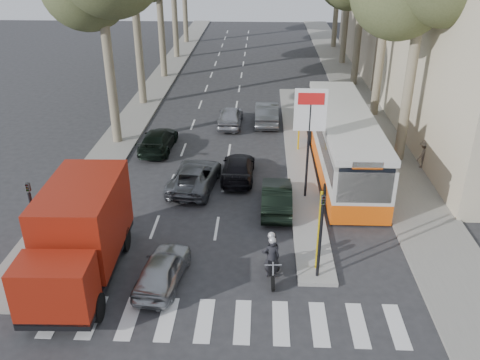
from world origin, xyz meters
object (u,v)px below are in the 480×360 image
object	(u,v)px
red_truck	(80,234)
silver_hatchback	(162,269)
city_bus	(343,140)
motorcycle	(271,256)
dark_hatchback	(277,197)

from	to	relation	value
red_truck	silver_hatchback	bearing A→B (deg)	-7.75
city_bus	motorcycle	xyz separation A→B (m)	(-4.02, -9.89, -0.91)
dark_hatchback	city_bus	bearing A→B (deg)	-127.09
city_bus	motorcycle	world-z (taller)	city_bus
dark_hatchback	red_truck	xyz separation A→B (m)	(-7.43, -5.55, 1.22)
motorcycle	silver_hatchback	bearing A→B (deg)	-173.31
silver_hatchback	dark_hatchback	world-z (taller)	dark_hatchback
silver_hatchback	red_truck	xyz separation A→B (m)	(-3.06, 0.32, 1.26)
red_truck	motorcycle	bearing A→B (deg)	1.53
dark_hatchback	motorcycle	xyz separation A→B (m)	(-0.31, -5.14, 0.17)
silver_hatchback	motorcycle	distance (m)	4.13
red_truck	motorcycle	world-z (taller)	red_truck
dark_hatchback	silver_hatchback	bearing A→B (deg)	54.16
silver_hatchback	city_bus	xyz separation A→B (m)	(8.08, 10.62, 1.12)
city_bus	dark_hatchback	bearing A→B (deg)	-128.38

